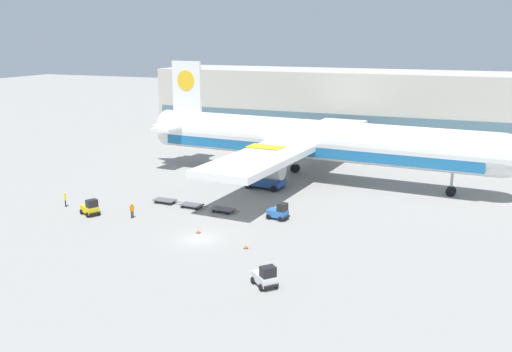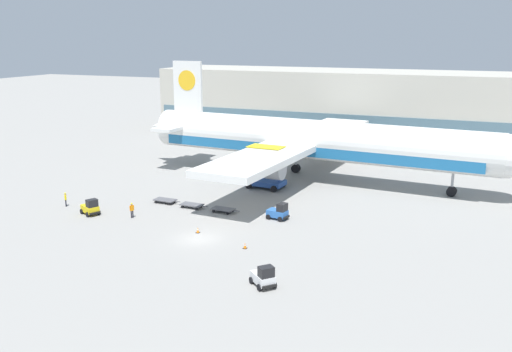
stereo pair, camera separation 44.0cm
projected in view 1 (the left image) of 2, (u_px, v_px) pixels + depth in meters
The scene contains 14 objects.
ground_plane at pixel (199, 239), 60.31m from camera, with size 400.00×400.00×0.00m, color gray.
terminal_building at pixel (374, 106), 115.12m from camera, with size 90.00×18.20×14.00m.
airplane_main at pixel (309, 141), 83.99m from camera, with size 58.09×48.44×17.00m.
scissor_lift_loader at pixel (266, 172), 80.01m from camera, with size 5.40×3.69×5.98m.
baggage_tug_foreground at pixel (279, 212), 66.64m from camera, with size 2.66×2.01×2.00m.
baggage_tug_mid at pixel (90, 208), 68.23m from camera, with size 2.81×2.45×2.00m.
baggage_tug_far at pixel (265, 277), 48.77m from camera, with size 2.76×2.70×2.00m.
baggage_dolly_lead at pixel (165, 200), 73.13m from camera, with size 3.73×1.61×0.48m.
baggage_dolly_second at pixel (192, 205), 71.12m from camera, with size 3.73×1.61×0.48m.
baggage_dolly_third at pixel (223, 209), 69.34m from camera, with size 3.73×1.61×0.48m.
ground_crew_near at pixel (132, 209), 67.01m from camera, with size 0.36×0.51×1.83m.
ground_crew_far at pixel (65, 199), 71.46m from camera, with size 0.40×0.47×1.80m.
traffic_cone_near at pixel (198, 230), 62.15m from camera, with size 0.40×0.40×0.61m.
traffic_cone_far at pixel (246, 246), 57.61m from camera, with size 0.40×0.40×0.63m.
Camera 1 is at (27.15, -50.39, 21.02)m, focal length 40.00 mm.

